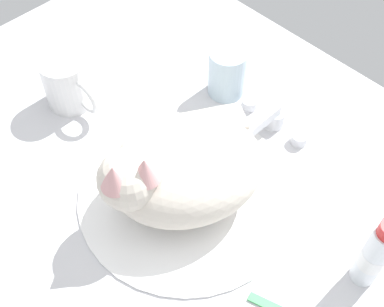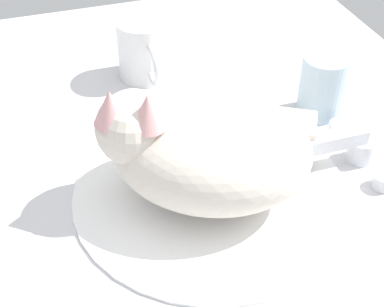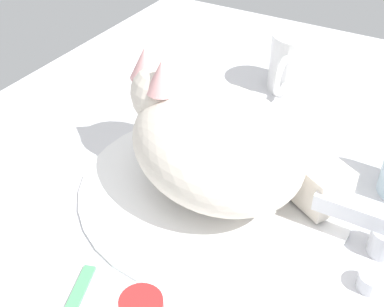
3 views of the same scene
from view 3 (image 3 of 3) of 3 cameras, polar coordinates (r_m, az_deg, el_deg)
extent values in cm
cube|color=silver|center=(63.46, 2.56, -5.03)|extent=(110.00, 82.50, 3.00)
cylinder|color=white|center=(62.20, 2.60, -3.72)|extent=(33.23, 33.23, 0.82)
cube|color=silver|center=(56.21, 17.64, -6.09)|extent=(2.00, 8.15, 2.00)
cylinder|color=silver|center=(54.33, 19.61, -13.42)|extent=(2.80, 2.80, 1.80)
ellipsoid|color=beige|center=(58.27, 2.77, 1.02)|extent=(26.07, 28.21, 11.87)
sphere|color=beige|center=(61.70, -2.94, 6.86)|extent=(11.55, 11.55, 8.68)
ellipsoid|color=white|center=(61.36, -2.02, 4.75)|extent=(6.72, 7.14, 4.77)
cone|color=#DB9E9E|center=(57.76, -3.29, 8.79)|extent=(5.20, 5.20, 3.91)
cone|color=#DB9E9E|center=(60.77, -5.28, 10.19)|extent=(5.20, 5.20, 3.91)
cube|color=beige|center=(61.30, 12.33, -1.80)|extent=(10.47, 13.00, 5.14)
ellipsoid|color=white|center=(67.41, 6.51, 2.60)|extent=(5.64, 6.60, 4.62)
cylinder|color=white|center=(82.35, 11.59, 10.05)|extent=(8.12, 8.12, 9.30)
torus|color=white|center=(77.89, 10.21, 8.59)|extent=(6.21, 1.00, 6.21)
camera|label=1|loc=(0.57, -70.68, 45.88)|focal=47.46mm
camera|label=2|loc=(0.39, -75.79, 21.98)|focal=52.59mm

